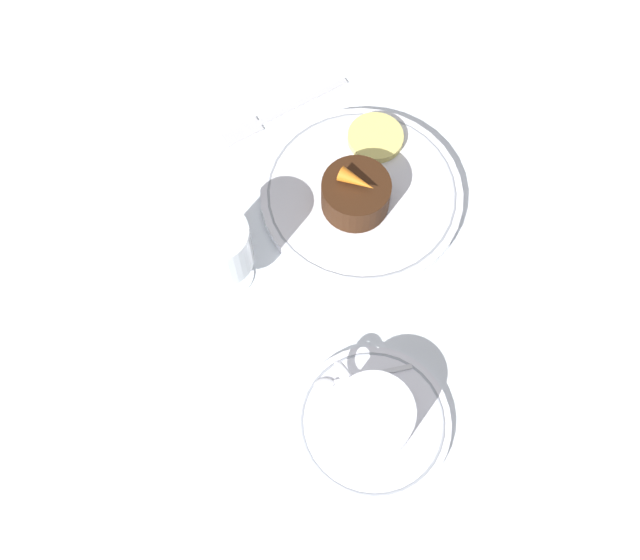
% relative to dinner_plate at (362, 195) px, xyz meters
% --- Properties ---
extents(ground_plane, '(3.00, 3.00, 0.00)m').
position_rel_dinner_plate_xyz_m(ground_plane, '(0.00, 0.05, -0.01)').
color(ground_plane, white).
extents(dinner_plate, '(0.24, 0.24, 0.01)m').
position_rel_dinner_plate_xyz_m(dinner_plate, '(0.00, 0.00, 0.00)').
color(dinner_plate, white).
rests_on(dinner_plate, ground_plane).
extents(saucer, '(0.16, 0.16, 0.01)m').
position_rel_dinner_plate_xyz_m(saucer, '(-0.23, 0.14, -0.00)').
color(saucer, white).
rests_on(saucer, ground_plane).
extents(coffee_cup, '(0.11, 0.08, 0.05)m').
position_rel_dinner_plate_xyz_m(coffee_cup, '(-0.23, 0.14, 0.03)').
color(coffee_cup, white).
rests_on(coffee_cup, saucer).
extents(spoon, '(0.05, 0.10, 0.00)m').
position_rel_dinner_plate_xyz_m(spoon, '(-0.18, 0.14, 0.00)').
color(spoon, silver).
rests_on(spoon, saucer).
extents(wine_glass, '(0.07, 0.07, 0.11)m').
position_rel_dinner_plate_xyz_m(wine_glass, '(0.00, 0.18, 0.06)').
color(wine_glass, silver).
rests_on(wine_glass, ground_plane).
extents(fork, '(0.02, 0.18, 0.01)m').
position_rel_dinner_plate_xyz_m(fork, '(0.16, 0.03, -0.01)').
color(fork, silver).
rests_on(fork, ground_plane).
extents(dessert_cake, '(0.08, 0.08, 0.04)m').
position_rel_dinner_plate_xyz_m(dessert_cake, '(-0.01, 0.02, 0.03)').
color(dessert_cake, '#381E0F').
rests_on(dessert_cake, dinner_plate).
extents(carrot_garnish, '(0.04, 0.04, 0.02)m').
position_rel_dinner_plate_xyz_m(carrot_garnish, '(-0.01, 0.02, 0.06)').
color(carrot_garnish, orange).
rests_on(carrot_garnish, dessert_cake).
extents(pineapple_slice, '(0.07, 0.07, 0.01)m').
position_rel_dinner_plate_xyz_m(pineapple_slice, '(0.05, -0.05, 0.01)').
color(pineapple_slice, '#EFE075').
rests_on(pineapple_slice, dinner_plate).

